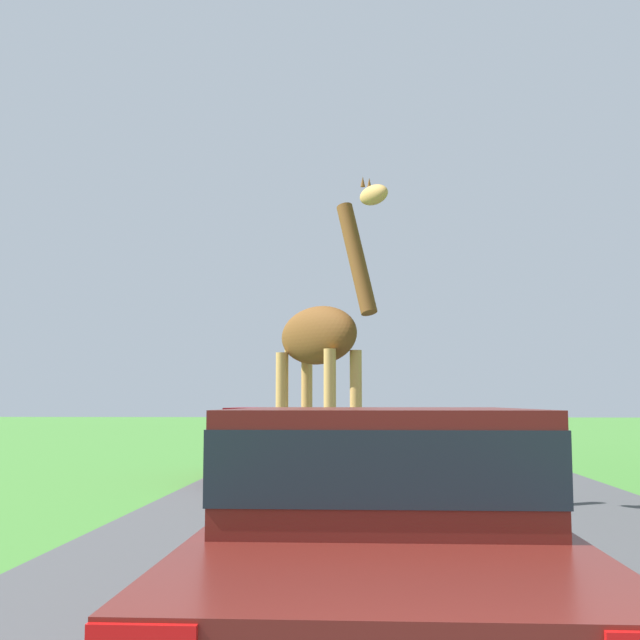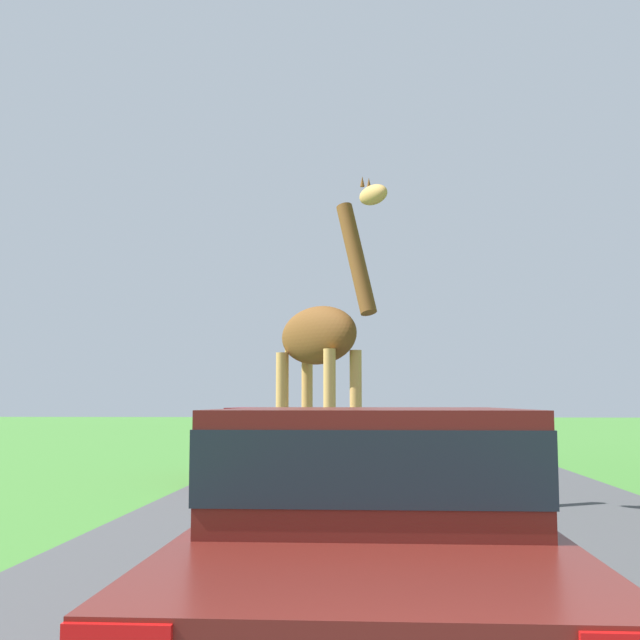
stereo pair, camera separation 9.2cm
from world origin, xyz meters
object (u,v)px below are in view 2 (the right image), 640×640
(giraffe_near_road, at_px, (322,348))
(car_queue_right, at_px, (272,439))
(car_far_ahead, at_px, (415,429))
(car_queue_left, at_px, (432,435))
(car_lead_maroon, at_px, (371,530))

(giraffe_near_road, distance_m, car_queue_right, 4.59)
(car_far_ahead, bearing_deg, giraffe_near_road, -99.48)
(car_queue_left, bearing_deg, car_lead_maroon, -95.61)
(car_lead_maroon, distance_m, car_queue_right, 12.11)
(car_lead_maroon, relative_size, car_far_ahead, 1.00)
(car_far_ahead, bearing_deg, car_queue_right, -111.41)
(giraffe_near_road, bearing_deg, car_far_ahead, -141.75)
(giraffe_near_road, relative_size, car_lead_maroon, 1.04)
(car_queue_right, relative_size, car_queue_left, 1.18)
(car_lead_maroon, distance_m, car_queue_left, 15.68)
(car_queue_right, distance_m, car_far_ahead, 9.40)
(car_queue_right, height_order, car_far_ahead, car_queue_right)
(car_lead_maroon, relative_size, car_queue_right, 1.00)
(giraffe_near_road, relative_size, car_queue_right, 1.04)
(car_lead_maroon, distance_m, car_far_ahead, 20.74)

